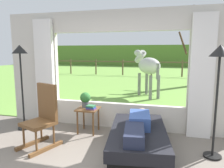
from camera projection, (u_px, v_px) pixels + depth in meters
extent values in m
cube|color=beige|center=(36.00, 69.00, 5.10)|extent=(1.15, 0.12, 2.55)
cube|color=beige|center=(219.00, 73.00, 4.09)|extent=(1.15, 0.12, 2.55)
cube|color=beige|center=(117.00, 115.00, 4.75)|extent=(2.90, 0.12, 0.55)
cube|color=beige|center=(118.00, 21.00, 4.43)|extent=(2.90, 0.12, 0.45)
cube|color=silver|center=(45.00, 73.00, 4.89)|extent=(0.44, 0.10, 2.40)
cube|color=silver|center=(202.00, 77.00, 4.05)|extent=(0.44, 0.10, 2.40)
cube|color=olive|center=(152.00, 75.00, 15.21)|extent=(36.00, 21.68, 0.02)
cube|color=#567A31|center=(158.00, 56.00, 24.43)|extent=(36.00, 2.00, 2.40)
cube|color=black|center=(138.00, 146.00, 3.54)|extent=(1.03, 1.66, 0.24)
cube|color=black|center=(138.00, 134.00, 3.51)|extent=(1.12, 1.81, 0.18)
cube|color=#334C8C|center=(140.00, 120.00, 3.62)|extent=(0.42, 0.64, 0.22)
cube|color=#1E2338|center=(134.00, 134.00, 3.06)|extent=(0.37, 0.71, 0.18)
sphere|color=tan|center=(142.00, 113.00, 3.99)|extent=(0.20, 0.20, 0.20)
cube|color=brown|center=(38.00, 124.00, 3.70)|extent=(0.62, 0.62, 0.06)
cube|color=brown|center=(47.00, 102.00, 3.81)|extent=(0.47, 0.23, 0.68)
cube|color=brown|center=(33.00, 143.00, 3.87)|extent=(0.30, 0.66, 0.06)
cube|color=brown|center=(47.00, 149.00, 3.65)|extent=(0.30, 0.66, 0.06)
cylinder|color=brown|center=(24.00, 136.00, 3.69)|extent=(0.04, 0.04, 0.38)
cylinder|color=brown|center=(36.00, 141.00, 3.48)|extent=(0.04, 0.04, 0.38)
cylinder|color=brown|center=(41.00, 130.00, 3.98)|extent=(0.04, 0.04, 0.38)
cylinder|color=brown|center=(54.00, 134.00, 3.77)|extent=(0.04, 0.04, 0.38)
cube|color=brown|center=(88.00, 109.00, 4.40)|extent=(0.44, 0.44, 0.03)
cylinder|color=brown|center=(77.00, 123.00, 4.32)|extent=(0.04, 0.04, 0.49)
cylinder|color=brown|center=(93.00, 124.00, 4.24)|extent=(0.04, 0.04, 0.49)
cylinder|color=brown|center=(84.00, 118.00, 4.65)|extent=(0.04, 0.04, 0.49)
cylinder|color=brown|center=(98.00, 119.00, 4.56)|extent=(0.04, 0.04, 0.49)
cylinder|color=#4C5156|center=(85.00, 104.00, 4.47)|extent=(0.14, 0.14, 0.12)
sphere|color=#2D6B2D|center=(85.00, 98.00, 4.45)|extent=(0.22, 0.22, 0.22)
cube|color=#59336B|center=(91.00, 109.00, 4.32)|extent=(0.20, 0.16, 0.02)
cube|color=#23478C|center=(91.00, 107.00, 4.31)|extent=(0.18, 0.13, 0.03)
cube|color=#337247|center=(91.00, 106.00, 4.30)|extent=(0.18, 0.16, 0.03)
cylinder|color=black|center=(25.00, 128.00, 4.69)|extent=(0.28, 0.28, 0.03)
cylinder|color=black|center=(22.00, 92.00, 4.57)|extent=(0.04, 0.04, 1.64)
cone|color=black|center=(20.00, 49.00, 4.43)|extent=(0.32, 0.32, 0.18)
cylinder|color=black|center=(212.00, 156.00, 3.43)|extent=(0.28, 0.28, 0.03)
cylinder|color=black|center=(216.00, 109.00, 3.31)|extent=(0.04, 0.04, 1.61)
cone|color=black|center=(220.00, 51.00, 3.17)|extent=(0.32, 0.32, 0.18)
ellipsoid|color=#B2B2AD|center=(149.00, 66.00, 7.69)|extent=(1.17, 1.34, 0.60)
cylinder|color=#B2B2AD|center=(140.00, 57.00, 8.27)|extent=(0.56, 0.64, 0.53)
ellipsoid|color=#B2B2AD|center=(138.00, 53.00, 8.47)|extent=(0.44, 0.51, 0.24)
cube|color=slate|center=(141.00, 56.00, 8.19)|extent=(0.31, 0.40, 0.32)
cylinder|color=slate|center=(158.00, 71.00, 7.15)|extent=(0.14, 0.14, 0.55)
cylinder|color=slate|center=(139.00, 84.00, 8.13)|extent=(0.11, 0.11, 0.85)
cylinder|color=slate|center=(147.00, 84.00, 8.24)|extent=(0.11, 0.11, 0.85)
cylinder|color=slate|center=(150.00, 88.00, 7.35)|extent=(0.11, 0.11, 0.85)
cylinder|color=slate|center=(158.00, 87.00, 7.46)|extent=(0.11, 0.11, 0.85)
cylinder|color=#4C3823|center=(193.00, 54.00, 10.05)|extent=(0.32, 0.32, 3.09)
cylinder|color=#47331E|center=(183.00, 43.00, 9.95)|extent=(0.41, 1.12, 1.11)
cylinder|color=#47331E|center=(189.00, 22.00, 9.72)|extent=(0.47, 0.65, 0.72)
cylinder|color=#47331E|center=(202.00, 18.00, 9.34)|extent=(0.93, 0.57, 1.09)
cylinder|color=brown|center=(47.00, 66.00, 16.44)|extent=(0.10, 0.10, 1.10)
cylinder|color=brown|center=(71.00, 66.00, 15.94)|extent=(0.10, 0.10, 1.10)
cylinder|color=brown|center=(96.00, 67.00, 15.44)|extent=(0.10, 0.10, 1.10)
cylinder|color=brown|center=(123.00, 67.00, 14.94)|extent=(0.10, 0.10, 1.10)
cylinder|color=brown|center=(151.00, 68.00, 14.43)|extent=(0.10, 0.10, 1.10)
cylinder|color=brown|center=(182.00, 69.00, 13.93)|extent=(0.10, 0.10, 1.10)
cylinder|color=brown|center=(215.00, 69.00, 13.43)|extent=(0.10, 0.10, 1.10)
cube|color=brown|center=(152.00, 62.00, 14.37)|extent=(16.00, 0.06, 0.08)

